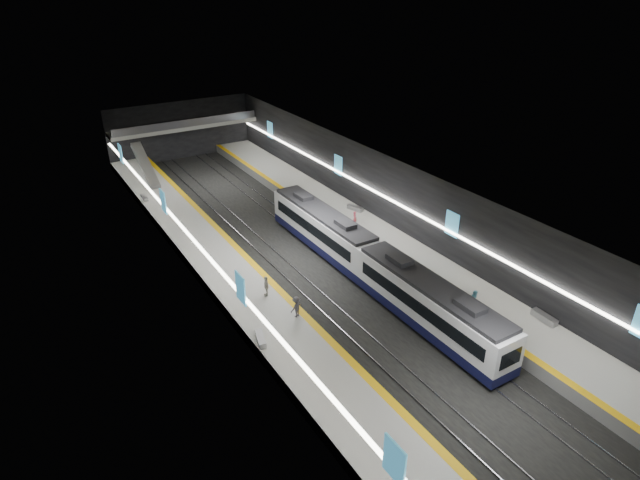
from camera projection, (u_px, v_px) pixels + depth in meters
ground at (307, 260)px, 49.71m from camera, size 70.00×70.00×0.00m
ceiling at (306, 179)px, 46.05m from camera, size 20.00×70.00×0.04m
wall_left at (200, 249)px, 43.24m from camera, size 0.04×70.00×8.00m
wall_right at (394, 199)px, 52.52m from camera, size 0.04×70.00×8.00m
wall_back at (181, 130)px, 74.45m from camera, size 20.00×0.04×8.00m
platform_left at (232, 277)px, 46.00m from camera, size 5.00×70.00×1.00m
tile_surface_left at (231, 272)px, 45.77m from camera, size 5.00×70.00×0.02m
tactile_strip_left at (255, 265)px, 46.78m from camera, size 0.60×70.00×0.02m
platform_right at (372, 236)px, 52.95m from camera, size 5.00×70.00×1.00m
tile_surface_right at (372, 232)px, 52.72m from camera, size 5.00×70.00×0.02m
tactile_strip_right at (354, 237)px, 51.70m from camera, size 0.60×70.00×0.02m
rails at (307, 259)px, 49.68m from camera, size 6.52×70.00×0.12m
train at (370, 261)px, 45.09m from camera, size 2.69×30.04×3.60m
ad_posters at (301, 212)px, 48.41m from camera, size 19.94×53.50×2.20m
cove_light_left at (202, 250)px, 43.43m from camera, size 0.25×68.60×0.12m
cove_light_right at (393, 201)px, 52.51m from camera, size 0.25×68.60×0.12m
mezzanine_bridge at (185, 126)px, 72.40m from camera, size 20.00×3.00×1.50m
escalator at (145, 165)px, 64.64m from camera, size 1.20×7.50×3.92m
bench_left_near at (260, 339)px, 37.22m from camera, size 0.99×1.92×0.45m
bench_left_far at (144, 198)px, 59.99m from camera, size 0.47×1.66×0.40m
bench_right_near at (544, 317)px, 39.44m from camera, size 0.66×2.09×0.51m
bench_right_far at (355, 208)px, 57.31m from camera, size 1.06×1.98×0.47m
passenger_right_a at (355, 219)px, 53.37m from camera, size 0.51×0.67×1.66m
passenger_right_b at (475, 300)px, 40.50m from camera, size 0.99×0.93×1.63m
passenger_left_a at (266, 286)px, 42.16m from camera, size 0.79×1.10×1.73m
passenger_left_b at (296, 307)px, 39.61m from camera, size 1.23×0.91×1.69m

